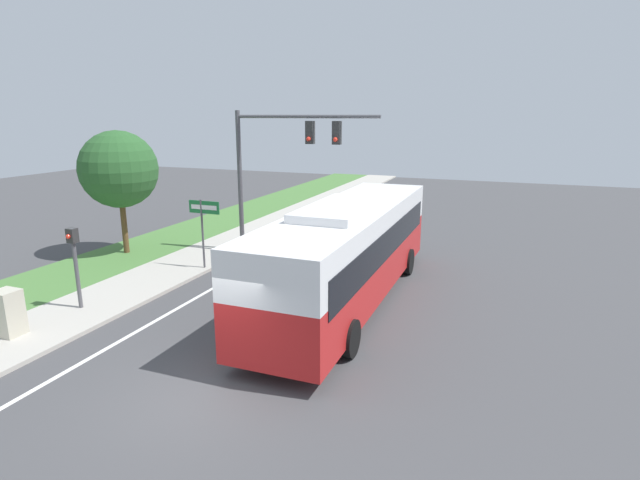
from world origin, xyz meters
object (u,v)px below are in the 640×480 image
signal_gantry (280,154)px  utility_cabinet (8,313)px  pedestrian_signal (74,255)px  street_sign (203,220)px  bus (349,247)px

signal_gantry → utility_cabinet: size_ratio=4.93×
signal_gantry → utility_cabinet: bearing=-108.3°
signal_gantry → utility_cabinet: (-3.35, -10.11, -3.65)m
pedestrian_signal → street_sign: (1.27, 4.98, 0.18)m
bus → street_sign: (-6.26, 1.18, 0.16)m
pedestrian_signal → street_sign: bearing=75.7°
utility_cabinet → bus: bearing=37.7°
bus → street_sign: size_ratio=4.13×
street_sign → signal_gantry: bearing=57.4°
utility_cabinet → signal_gantry: bearing=71.7°
street_sign → utility_cabinet: 7.43m
bus → signal_gantry: size_ratio=1.86×
bus → pedestrian_signal: 8.43m
signal_gantry → pedestrian_signal: bearing=-111.7°
pedestrian_signal → street_sign: street_sign is taller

